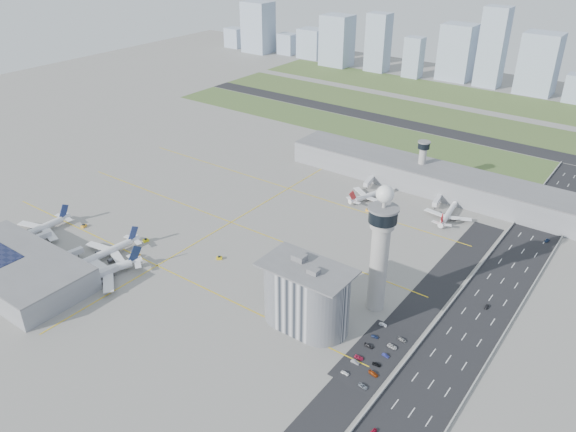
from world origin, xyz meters
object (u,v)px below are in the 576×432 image
Objects in this scene: airplane_far_a at (371,192)px; airplane_near_a at (37,226)px; airplane_far_b at (449,211)px; car_hw_1 at (487,307)px; tug_5 at (390,220)px; car_lot_2 at (359,358)px; car_hw_0 at (373,432)px; tug_4 at (368,210)px; car_hw_2 at (547,240)px; secondary_tower at (422,159)px; car_lot_10 at (392,346)px; car_lot_6 at (363,386)px; jet_bridge_near_0 at (27,244)px; jet_bridge_near_2 at (93,280)px; car_lot_8 at (377,364)px; car_lot_3 at (369,346)px; car_lot_11 at (402,340)px; car_lot_5 at (383,325)px; car_hw_4 at (548,197)px; airplane_near_b at (105,249)px; airplane_near_c at (98,268)px; tug_3 at (219,258)px; control_tower at (380,244)px; car_lot_0 at (345,373)px; car_lot_1 at (355,362)px; car_lot_4 at (375,336)px; jet_bridge_far_0 at (372,179)px; tug_2 at (146,240)px; car_lot_7 at (373,374)px; car_lot_9 at (386,355)px; tug_0 at (84,226)px; tug_1 at (138,256)px; jet_bridge_far_1 at (439,198)px; jet_bridge_near_1 at (58,261)px.

airplane_near_a is at bearing 158.05° from airplane_far_a.
car_hw_1 is at bearing -153.34° from airplane_far_b.
car_hw_1 is at bearing 42.03° from tug_5.
car_hw_0 is (23.74, -31.18, 0.08)m from car_lot_2.
tug_4 is 105.90m from car_hw_2.
car_lot_10 is (62.26, -163.51, -18.18)m from secondary_tower.
car_lot_6 is at bearing -158.91° from tug_4.
jet_bridge_near_2 is (60.00, 0.00, 0.00)m from jet_bridge_near_0.
car_lot_2 is at bearing 89.69° from car_lot_8.
car_lot_3 is 0.94× the size of car_lot_10.
car_lot_8 is at bearing -176.49° from airplane_far_b.
airplane_near_a is 10.26× the size of car_lot_11.
car_lot_5 is 186.39m from car_hw_4.
airplane_near_b is 13.64× the size of tug_5.
airplane_near_c is 63.31m from tug_3.
jet_bridge_near_0 is 213.72m from car_lot_11.
control_tower reaches higher than car_hw_1.
airplane_near_c is 195.45m from car_hw_1.
tug_3 reaches higher than car_hw_0.
car_hw_1 is at bearing -23.16° from car_lot_0.
tug_4 reaches higher than car_lot_1.
car_lot_4 is 9.47m from car_lot_10.
jet_bridge_far_0 is at bearing 23.37° from car_lot_8.
tug_4 is at bearing 24.46° from car_lot_8.
car_lot_11 is at bearing -59.73° from jet_bridge_near_2.
car_lot_6 is 1.10× the size of car_hw_1.
airplane_near_b is 62.54m from tug_3.
tug_3 is 136.27m from car_hw_0.
tug_3 is 189.08m from car_hw_2.
secondary_tower reaches higher than tug_2.
car_lot_7 is (55.25, -122.65, -0.26)m from tug_5.
tug_3 is at bearing 87.00° from car_lot_5.
car_lot_8 is at bearing -156.71° from tug_4.
car_lot_1 is at bearing 150.92° from car_lot_9.
airplane_near_a is at bearing -135.16° from tug_0.
car_lot_9 is at bearing 11.88° from car_lot_6.
airplane_far_b is 9.51× the size of car_lot_8.
tug_1 reaches higher than car_lot_10.
car_lot_7 is at bearing -14.43° from tug_0.
car_lot_10 is at bearing 9.84° from car_lot_9.
jet_bridge_far_0 is 4.43× the size of tug_1.
car_lot_0 is 27.52m from car_lot_4.
car_hw_4 is at bearing 22.10° from secondary_tower.
jet_bridge_far_1 reaches higher than car_lot_1.
jet_bridge_near_2 reaches higher than car_hw_2.
airplane_far_b is at bearing 26.46° from tug_0.
car_lot_0 is 0.87× the size of car_lot_11.
jet_bridge_near_1 reaches higher than tug_3.
secondary_tower is at bearing -16.35° from tug_4.
car_lot_7 is at bearing -69.16° from jet_bridge_near_2.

